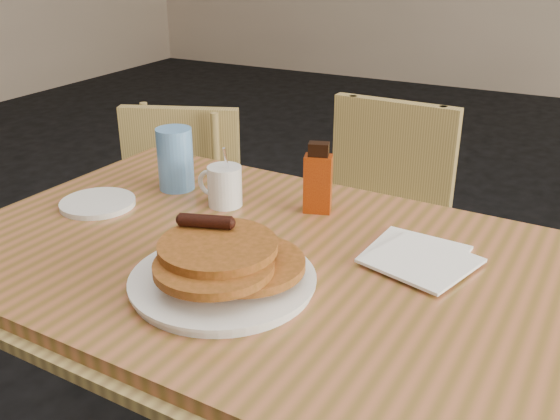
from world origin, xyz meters
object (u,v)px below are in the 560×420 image
object	(u,v)px
pancake_plate	(223,269)
coffee_mug	(224,185)
syrup_bottle	(318,180)
chair_main_far	(379,219)
chair_wall_extra	(168,218)
blue_tumbler	(175,159)
main_table	(253,270)

from	to	relation	value
pancake_plate	coffee_mug	distance (m)	0.35
coffee_mug	syrup_bottle	xyz separation A→B (m)	(0.20, 0.06, 0.02)
chair_main_far	pancake_plate	bearing A→B (deg)	-86.11
chair_main_far	chair_wall_extra	distance (m)	0.65
chair_wall_extra	pancake_plate	bearing A→B (deg)	-67.52
chair_main_far	chair_wall_extra	xyz separation A→B (m)	(-0.60, -0.25, -0.02)
chair_main_far	blue_tumbler	bearing A→B (deg)	-116.26
main_table	chair_wall_extra	world-z (taller)	chair_wall_extra
pancake_plate	blue_tumbler	distance (m)	0.47
syrup_bottle	pancake_plate	bearing A→B (deg)	-109.23
coffee_mug	chair_wall_extra	bearing A→B (deg)	162.12
chair_main_far	blue_tumbler	distance (m)	0.72
syrup_bottle	blue_tumbler	size ratio (longest dim) A/B	1.06
main_table	chair_main_far	xyz separation A→B (m)	(-0.00, 0.76, -0.20)
chair_main_far	coffee_mug	bearing A→B (deg)	-102.55
chair_main_far	coffee_mug	xyz separation A→B (m)	(-0.16, -0.60, 0.29)
coffee_mug	syrup_bottle	size ratio (longest dim) A/B	0.91
chair_wall_extra	coffee_mug	distance (m)	0.64
syrup_bottle	blue_tumbler	distance (m)	0.35
chair_wall_extra	blue_tumbler	bearing A→B (deg)	-69.23
main_table	syrup_bottle	bearing A→B (deg)	82.07
main_table	pancake_plate	bearing A→B (deg)	-81.51
main_table	chair_wall_extra	size ratio (longest dim) A/B	1.51
chair_wall_extra	coffee_mug	size ratio (longest dim) A/B	5.84
main_table	chair_wall_extra	distance (m)	0.82
pancake_plate	blue_tumbler	world-z (taller)	blue_tumbler
pancake_plate	blue_tumbler	xyz separation A→B (m)	(-0.34, 0.33, 0.04)
main_table	chair_main_far	size ratio (longest dim) A/B	1.45
main_table	chair_main_far	bearing A→B (deg)	90.26
blue_tumbler	pancake_plate	bearing A→B (deg)	-44.22
blue_tumbler	coffee_mug	bearing A→B (deg)	-11.96
main_table	blue_tumbler	size ratio (longest dim) A/B	8.55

